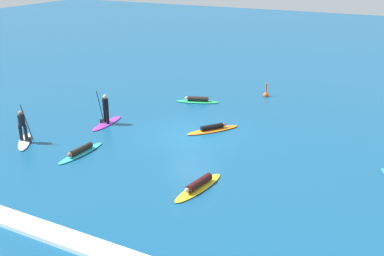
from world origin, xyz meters
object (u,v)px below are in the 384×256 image
object	(u,v)px
surfer_on_teal_board	(81,151)
surfer_on_orange_board	(213,129)
surfer_on_white_board	(24,134)
surfer_on_yellow_board	(199,185)
surfer_on_purple_board	(106,115)
surfer_on_green_board	(197,100)
marker_buoy	(266,94)

from	to	relation	value
surfer_on_teal_board	surfer_on_orange_board	xyz separation A→B (m)	(4.70, 5.93, -0.01)
surfer_on_white_board	surfer_on_yellow_board	bearing A→B (deg)	48.73
surfer_on_purple_board	surfer_on_white_board	distance (m)	4.84
surfer_on_green_board	surfer_on_orange_board	world-z (taller)	surfer_on_green_board
surfer_on_teal_board	surfer_on_white_board	size ratio (longest dim) A/B	1.36
surfer_on_yellow_board	surfer_on_green_board	world-z (taller)	surfer_on_yellow_board
surfer_on_purple_board	surfer_on_orange_board	xyz separation A→B (m)	(6.15, 1.86, -0.41)
surfer_on_orange_board	marker_buoy	xyz separation A→B (m)	(0.65, 7.73, 0.03)
marker_buoy	surfer_on_orange_board	bearing A→B (deg)	-94.83
surfer_on_white_board	marker_buoy	xyz separation A→B (m)	(9.04, 13.88, -0.36)
surfer_on_green_board	surfer_on_teal_board	bearing A→B (deg)	61.25
surfer_on_yellow_board	surfer_on_white_board	size ratio (longest dim) A/B	1.43
surfer_on_green_board	surfer_on_purple_board	bearing A→B (deg)	43.98
surfer_on_yellow_board	surfer_on_purple_board	xyz separation A→B (m)	(-8.38, 4.56, 0.38)
surfer_on_teal_board	surfer_on_white_board	world-z (taller)	surfer_on_white_board
marker_buoy	surfer_on_purple_board	bearing A→B (deg)	-125.35
surfer_on_white_board	surfer_on_green_board	xyz separation A→B (m)	(5.25, 10.50, -0.39)
surfer_on_teal_board	surfer_on_green_board	xyz separation A→B (m)	(1.57, 10.28, -0.00)
surfer_on_purple_board	surfer_on_white_board	size ratio (longest dim) A/B	1.23
surfer_on_purple_board	surfer_on_teal_board	xyz separation A→B (m)	(1.45, -4.08, -0.40)
surfer_on_orange_board	surfer_on_teal_board	bearing A→B (deg)	179.58
surfer_on_yellow_board	marker_buoy	world-z (taller)	marker_buoy
surfer_on_white_board	surfer_on_green_board	size ratio (longest dim) A/B	0.75
marker_buoy	surfer_on_yellow_board	bearing A→B (deg)	-83.61
surfer_on_green_board	marker_buoy	size ratio (longest dim) A/B	2.84
surfer_on_purple_board	surfer_on_teal_board	bearing A→B (deg)	17.53
surfer_on_orange_board	marker_buoy	size ratio (longest dim) A/B	2.80
surfer_on_purple_board	surfer_on_orange_board	size ratio (longest dim) A/B	0.93
surfer_on_yellow_board	surfer_on_orange_board	size ratio (longest dim) A/B	1.09
surfer_on_yellow_board	surfer_on_purple_board	size ratio (longest dim) A/B	1.16
surfer_on_orange_board	marker_buoy	distance (m)	7.76
surfer_on_purple_board	surfer_on_teal_board	world-z (taller)	surfer_on_purple_board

